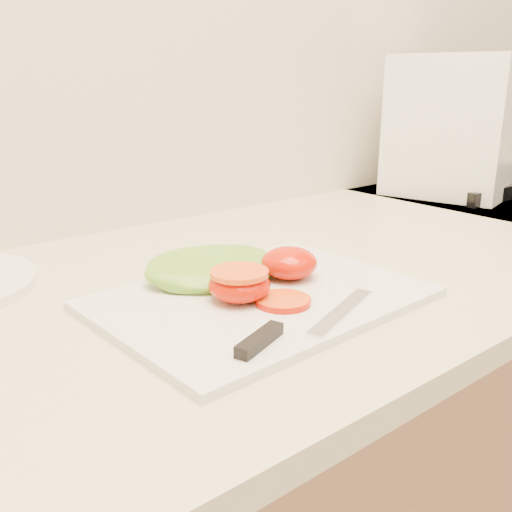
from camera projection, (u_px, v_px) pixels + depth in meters
counter at (397, 452)px, 1.14m from camera, size 3.92×0.65×0.93m
cutting_board at (261, 298)px, 0.67m from camera, size 0.38×0.28×0.01m
tomato_half_dome at (289, 263)px, 0.72m from camera, size 0.07×0.07×0.04m
tomato_half_cut at (239, 284)px, 0.65m from camera, size 0.07×0.07×0.04m
tomato_slice_0 at (283, 301)px, 0.64m from camera, size 0.06×0.06×0.01m
lettuce_leaf_0 at (211, 269)px, 0.71m from camera, size 0.20×0.16×0.03m
lettuce_leaf_1 at (237, 262)px, 0.75m from camera, size 0.13×0.10×0.03m
knife at (294, 328)px, 0.57m from camera, size 0.23×0.07×0.01m
appliance at (453, 126)px, 1.25m from camera, size 0.26×0.29×0.30m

